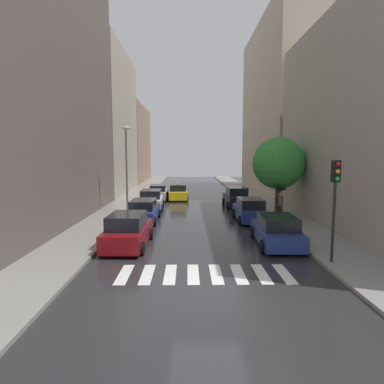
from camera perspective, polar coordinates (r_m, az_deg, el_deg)
ground_plane at (r=34.86m, az=0.34°, el=-1.28°), size 28.00×72.00×0.04m
sidewalk_left at (r=35.33m, az=-10.26°, el=-1.13°), size 3.00×72.00×0.15m
sidewalk_right at (r=35.57m, az=10.87°, el=-1.09°), size 3.00×72.00×0.15m
crosswalk_stripes at (r=13.33m, az=2.20°, el=-14.02°), size 6.75×2.20×0.01m
building_left_near at (r=24.67m, az=-26.93°, el=18.06°), size 6.00×21.26×19.83m
building_left_mid at (r=41.96m, az=-15.32°, el=11.37°), size 6.00×15.53×16.87m
building_left_far at (r=58.04m, az=-11.12°, el=8.02°), size 6.00×17.05×12.78m
building_right_near at (r=23.22m, az=29.99°, el=10.86°), size 6.00×20.56×13.59m
building_right_mid at (r=43.78m, az=15.15°, el=13.69°), size 6.00×21.16×20.70m
parked_car_left_nearest at (r=17.14m, az=-11.07°, el=-6.68°), size 2.22×4.53×1.73m
parked_car_left_second at (r=23.25m, az=-8.38°, el=-3.33°), size 2.08×4.64×1.58m
parked_car_left_third at (r=28.44m, az=-7.11°, el=-1.43°), size 2.20×4.35×1.71m
parked_car_left_fourth at (r=34.63m, az=-5.87°, el=-0.11°), size 2.05×4.62×1.56m
parked_car_right_nearest at (r=17.70m, az=14.47°, el=-6.58°), size 2.31×4.70×1.56m
parked_car_right_second at (r=23.60m, az=10.02°, el=-3.17°), size 2.08×4.26×1.63m
parked_car_right_third at (r=29.91m, az=7.68°, el=-0.98°), size 2.20×4.19×1.79m
taxi_midroad at (r=34.56m, az=-2.45°, el=-0.05°), size 2.20×4.56×1.81m
pedestrian_foreground at (r=24.47m, az=15.15°, el=-0.92°), size 0.92×0.92×2.11m
street_tree_right at (r=25.45m, az=14.77°, el=4.83°), size 3.88×3.88×5.85m
traffic_light_right_corner at (r=14.82m, az=23.60°, el=0.57°), size 0.30×0.42×4.30m
lamp_post_left at (r=26.84m, az=-11.29°, el=5.03°), size 0.60×0.28×6.77m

